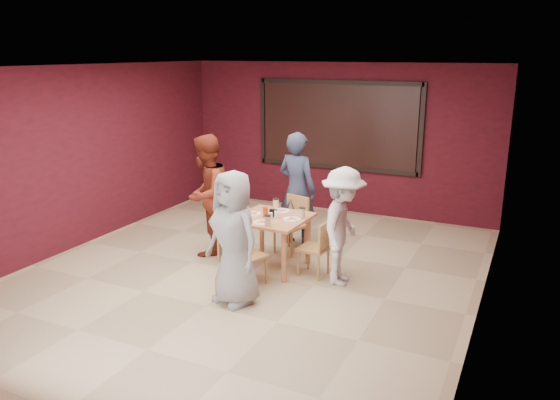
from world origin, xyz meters
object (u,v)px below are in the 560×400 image
at_px(diner_front, 234,238).
at_px(chair_right, 318,245).
at_px(chair_left, 229,228).
at_px(chair_back, 293,221).
at_px(dining_table, 272,223).
at_px(diner_left, 206,195).
at_px(diner_right, 343,227).
at_px(chair_front, 245,253).
at_px(diner_back, 297,189).

bearing_deg(diner_front, chair_right, 81.62).
bearing_deg(chair_left, diner_front, -56.69).
xyz_separation_m(chair_back, chair_right, (0.70, -0.74, -0.04)).
distance_m(dining_table, diner_left, 1.20).
distance_m(diner_front, diner_right, 1.49).
height_order(dining_table, chair_front, dining_table).
relative_size(chair_front, diner_back, 0.44).
height_order(dining_table, diner_back, diner_back).
relative_size(chair_back, diner_right, 0.55).
bearing_deg(diner_left, dining_table, 76.70).
distance_m(chair_back, diner_front, 1.96).
bearing_deg(diner_back, diner_left, 51.31).
bearing_deg(diner_right, chair_back, 46.57).
height_order(chair_back, diner_left, diner_left).
bearing_deg(diner_back, chair_right, 137.49).
distance_m(chair_front, diner_right, 1.32).
xyz_separation_m(chair_back, diner_back, (-0.07, 0.31, 0.42)).
relative_size(chair_front, diner_front, 0.48).
bearing_deg(diner_back, diner_front, 104.87).
bearing_deg(dining_table, diner_front, -86.65).
distance_m(dining_table, chair_right, 0.73).
bearing_deg(chair_right, diner_left, 176.05).
height_order(diner_back, diner_left, diner_left).
relative_size(chair_front, chair_back, 0.93).
relative_size(diner_back, diner_right, 1.15).
bearing_deg(chair_right, diner_front, -117.74).
height_order(chair_back, chair_right, chair_back).
distance_m(chair_left, diner_right, 1.82).
bearing_deg(chair_left, dining_table, -2.83).
distance_m(chair_back, diner_back, 0.52).
bearing_deg(diner_front, diner_back, 113.22).
distance_m(chair_right, diner_left, 1.92).
bearing_deg(diner_right, diner_back, 39.43).
height_order(diner_front, diner_right, diner_front).
distance_m(diner_back, diner_left, 1.42).
bearing_deg(chair_back, chair_right, -46.55).
distance_m(diner_front, diner_back, 2.24).
bearing_deg(diner_left, chair_left, 70.64).
bearing_deg(chair_front, chair_left, 132.63).
xyz_separation_m(diner_front, diner_back, (-0.15, 2.23, 0.07)).
bearing_deg(diner_back, chair_left, 68.42).
relative_size(chair_right, diner_left, 0.43).
relative_size(chair_front, chair_left, 0.93).
bearing_deg(dining_table, chair_back, 90.63).
bearing_deg(diner_front, diner_right, 67.46).
distance_m(dining_table, chair_back, 0.77).
height_order(chair_right, diner_back, diner_back).
bearing_deg(diner_back, diner_right, 146.49).
xyz_separation_m(dining_table, diner_right, (1.06, -0.07, 0.12)).
xyz_separation_m(chair_back, diner_left, (-1.16, -0.61, 0.42)).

